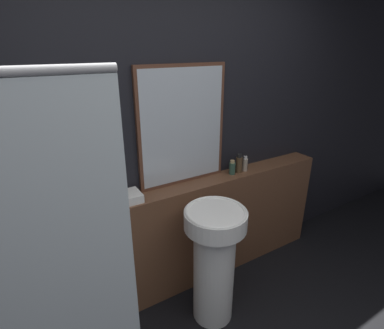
% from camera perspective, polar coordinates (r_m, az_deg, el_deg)
% --- Properties ---
extents(wall_back, '(8.00, 0.06, 2.50)m').
position_cam_1_polar(wall_back, '(2.34, -2.54, 4.09)').
color(wall_back, black).
rests_on(wall_back, ground_plane).
extents(vanity_counter, '(2.71, 0.21, 0.94)m').
position_cam_1_polar(vanity_counter, '(2.59, -0.79, -13.40)').
color(vanity_counter, brown).
rests_on(vanity_counter, ground_plane).
extents(pedestal_sink, '(0.44, 0.44, 0.93)m').
position_cam_1_polar(pedestal_sink, '(2.27, 4.24, -17.41)').
color(pedestal_sink, white).
rests_on(pedestal_sink, ground_plane).
extents(mirror, '(0.73, 0.03, 0.91)m').
position_cam_1_polar(mirror, '(2.26, -1.80, 7.19)').
color(mirror, '#563323').
rests_on(mirror, vanity_counter).
extents(towel_stack, '(0.21, 0.17, 0.06)m').
position_cam_1_polar(towel_stack, '(2.16, -12.56, -6.24)').
color(towel_stack, white).
rests_on(towel_stack, vanity_counter).
extents(shampoo_bottle, '(0.05, 0.05, 0.12)m').
position_cam_1_polar(shampoo_bottle, '(2.56, 7.66, -0.62)').
color(shampoo_bottle, '#2D4C3D').
rests_on(shampoo_bottle, vanity_counter).
extents(conditioner_bottle, '(0.06, 0.06, 0.17)m').
position_cam_1_polar(conditioner_bottle, '(2.59, 8.94, 0.11)').
color(conditioner_bottle, '#4C3823').
rests_on(conditioner_bottle, vanity_counter).
extents(lotion_bottle, '(0.04, 0.04, 0.13)m').
position_cam_1_polar(lotion_bottle, '(2.64, 10.07, 0.09)').
color(lotion_bottle, gray).
rests_on(lotion_bottle, vanity_counter).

